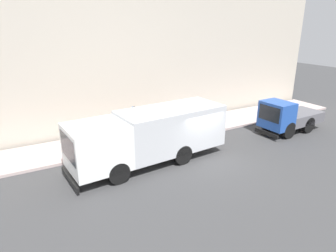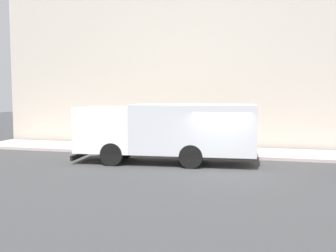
% 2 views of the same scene
% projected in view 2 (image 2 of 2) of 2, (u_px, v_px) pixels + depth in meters
% --- Properties ---
extents(ground, '(80.00, 80.00, 0.00)m').
position_uv_depth(ground, '(221.00, 170.00, 17.11)').
color(ground, '#3B3B3C').
extents(sidewalk, '(3.31, 30.00, 0.15)m').
position_uv_depth(sidewalk, '(232.00, 152.00, 21.59)').
color(sidewalk, '#B7A29E').
rests_on(sidewalk, ground).
extents(building_facade, '(0.50, 30.00, 10.45)m').
position_uv_depth(building_facade, '(236.00, 60.00, 23.21)').
color(building_facade, '#BCB3A3').
rests_on(building_facade, ground).
extents(large_utility_truck, '(3.15, 8.64, 2.79)m').
position_uv_depth(large_utility_truck, '(166.00, 129.00, 18.71)').
color(large_utility_truck, white).
rests_on(large_utility_truck, ground).
extents(pedestrian_walking, '(0.42, 0.42, 1.75)m').
position_uv_depth(pedestrian_walking, '(182.00, 135.00, 20.95)').
color(pedestrian_walking, black).
rests_on(pedestrian_walking, sidewalk).
extents(traffic_cone_orange, '(0.47, 0.47, 0.68)m').
position_uv_depth(traffic_cone_orange, '(121.00, 144.00, 22.09)').
color(traffic_cone_orange, orange).
rests_on(traffic_cone_orange, sidewalk).
extents(street_sign_post, '(0.44, 0.08, 2.36)m').
position_uv_depth(street_sign_post, '(180.00, 126.00, 20.95)').
color(street_sign_post, '#4C5156').
rests_on(street_sign_post, sidewalk).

